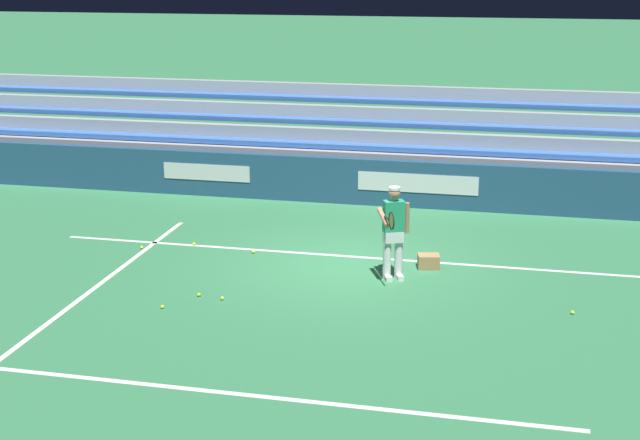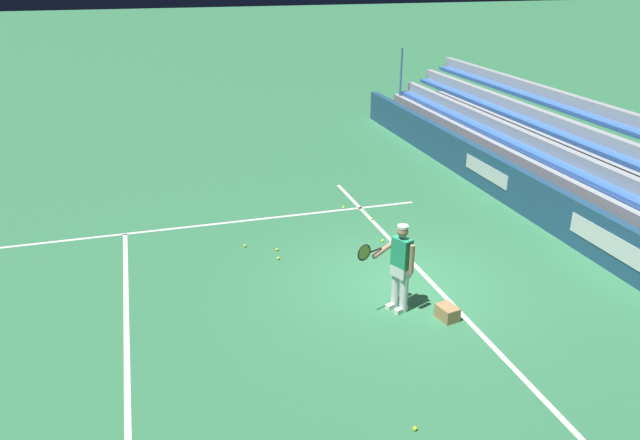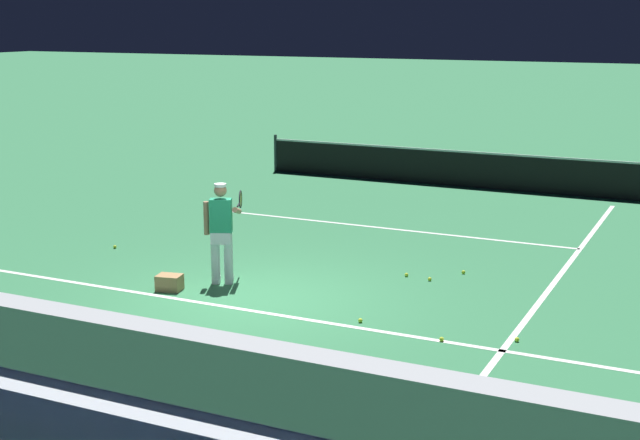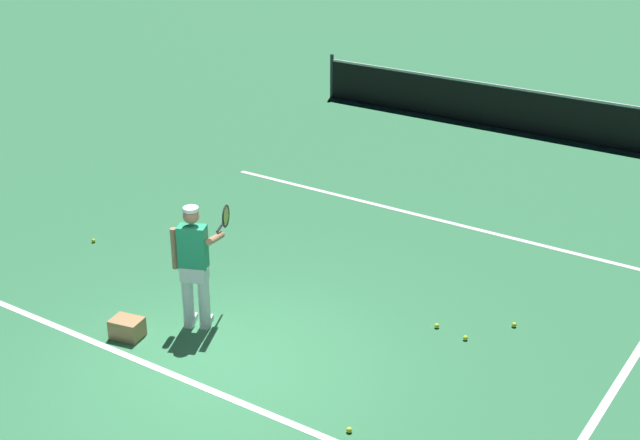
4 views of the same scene
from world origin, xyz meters
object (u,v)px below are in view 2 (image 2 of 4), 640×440
object	(u,v)px
ball_box_cardboard	(447,313)
tennis_ball_by_box	(277,249)
tennis_ball_on_baseline	(383,241)
tennis_ball_far_left	(278,258)
tennis_ball_toward_net	(245,246)
tennis_ball_far_right	(372,219)
tennis_ball_near_player	(415,428)
tennis_ball_midcourt	(343,207)
tennis_player	(400,267)

from	to	relation	value
ball_box_cardboard	tennis_ball_by_box	distance (m)	4.39
tennis_ball_on_baseline	tennis_ball_far_left	bearing A→B (deg)	94.78
tennis_ball_toward_net	tennis_ball_on_baseline	bearing A→B (deg)	-101.38
tennis_ball_far_right	tennis_ball_near_player	world-z (taller)	same
tennis_ball_far_left	tennis_ball_near_player	bearing A→B (deg)	-173.72
tennis_ball_far_left	tennis_ball_far_right	xyz separation A→B (m)	(1.54, -2.78, 0.00)
tennis_ball_near_player	tennis_ball_far_right	bearing A→B (deg)	-16.27
tennis_ball_by_box	tennis_ball_on_baseline	distance (m)	2.48
tennis_ball_far_left	tennis_ball_midcourt	bearing A→B (deg)	-43.22
tennis_ball_on_baseline	tennis_ball_midcourt	bearing A→B (deg)	5.21
tennis_player	tennis_ball_toward_net	bearing A→B (deg)	32.98
tennis_player	tennis_ball_far_left	bearing A→B (deg)	32.31
tennis_ball_far_right	tennis_ball_by_box	bearing A→B (deg)	111.97
tennis_player	tennis_ball_far_right	xyz separation A→B (m)	(4.22, -1.08, -0.86)
tennis_ball_far_left	tennis_player	bearing A→B (deg)	-147.69
ball_box_cardboard	tennis_ball_far_left	size ratio (longest dim) A/B	6.06
tennis_ball_far_left	tennis_ball_toward_net	bearing A→B (deg)	35.04
tennis_ball_midcourt	tennis_ball_near_player	bearing A→B (deg)	168.41
ball_box_cardboard	tennis_ball_midcourt	distance (m)	5.74
tennis_ball_by_box	tennis_player	bearing A→B (deg)	-152.57
tennis_ball_toward_net	tennis_ball_on_baseline	distance (m)	3.20
tennis_player	tennis_ball_far_right	bearing A→B (deg)	-14.42
tennis_ball_far_left	tennis_ball_midcourt	size ratio (longest dim) A/B	1.00
tennis_player	tennis_ball_near_player	distance (m)	3.40
ball_box_cardboard	tennis_player	bearing A→B (deg)	51.82
tennis_ball_midcourt	tennis_ball_on_baseline	size ratio (longest dim) A/B	1.00
ball_box_cardboard	tennis_ball_midcourt	bearing A→B (deg)	0.92
ball_box_cardboard	tennis_ball_far_right	xyz separation A→B (m)	(4.80, -0.35, -0.10)
tennis_ball_toward_net	tennis_ball_far_left	bearing A→B (deg)	-144.96
tennis_ball_far_left	tennis_ball_midcourt	world-z (taller)	same
tennis_player	tennis_ball_by_box	size ratio (longest dim) A/B	25.98
tennis_ball_midcourt	tennis_ball_by_box	distance (m)	3.05
tennis_ball_far_left	tennis_ball_on_baseline	world-z (taller)	same
tennis_player	tennis_ball_far_right	world-z (taller)	tennis_player
tennis_ball_by_box	tennis_ball_near_player	world-z (taller)	same
tennis_ball_midcourt	tennis_ball_far_right	world-z (taller)	same
tennis_ball_near_player	tennis_ball_on_baseline	distance (m)	6.30
tennis_ball_midcourt	ball_box_cardboard	bearing A→B (deg)	-179.08
ball_box_cardboard	tennis_ball_near_player	bearing A→B (deg)	144.81
tennis_ball_by_box	tennis_ball_toward_net	distance (m)	0.77
tennis_ball_near_player	ball_box_cardboard	bearing A→B (deg)	-35.19
tennis_ball_far_left	tennis_ball_by_box	xyz separation A→B (m)	(0.45, -0.07, 0.00)
tennis_ball_on_baseline	tennis_player	bearing A→B (deg)	163.62
tennis_player	tennis_ball_on_baseline	world-z (taller)	tennis_player
ball_box_cardboard	tennis_ball_on_baseline	world-z (taller)	ball_box_cardboard
tennis_ball_toward_net	tennis_ball_near_player	bearing A→B (deg)	-169.51
ball_box_cardboard	tennis_ball_by_box	size ratio (longest dim) A/B	6.06
tennis_ball_near_player	tennis_ball_on_baseline	bearing A→B (deg)	-17.60
tennis_ball_toward_net	tennis_ball_on_baseline	xyz separation A→B (m)	(-0.63, -3.14, 0.00)
tennis_ball_far_right	tennis_ball_near_player	bearing A→B (deg)	163.73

